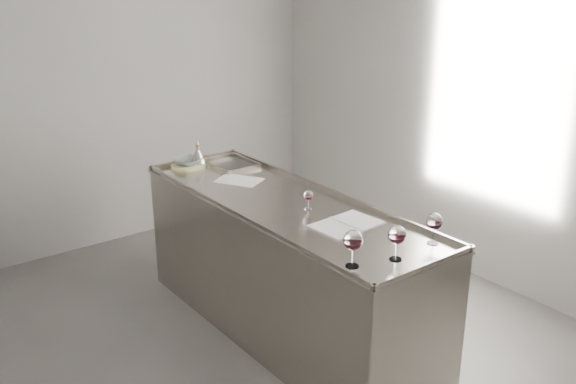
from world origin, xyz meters
TOP-DOWN VIEW (x-y plane):
  - room_shell at (0.00, 0.00)m, footprint 4.54×5.04m
  - counter at (0.50, 0.30)m, footprint 0.77×2.42m
  - wine_glass_left at (0.22, -0.64)m, footprint 0.10×0.10m
  - wine_glass_middle at (0.46, -0.72)m, footprint 0.10×0.10m
  - wine_glass_right at (0.78, -0.70)m, footprint 0.09×0.09m
  - wine_glass_small at (0.56, 0.13)m, footprint 0.06×0.06m
  - notebook at (0.57, -0.22)m, footprint 0.41×0.30m
  - loose_paper_top at (0.52, 0.88)m, footprint 0.35×0.38m
  - trivet at (0.39, 1.38)m, footprint 0.34×0.34m
  - ceramic_bowl at (0.39, 1.38)m, footprint 0.25×0.25m
  - wine_funnel at (0.48, 1.38)m, footprint 0.14×0.14m

SIDE VIEW (x-z plane):
  - counter at x=0.50m, z-range -0.01..0.96m
  - loose_paper_top at x=0.52m, z-range 0.94..0.94m
  - notebook at x=0.57m, z-range 0.94..0.95m
  - trivet at x=0.39m, z-range 0.94..0.96m
  - ceramic_bowl at x=0.39m, z-range 0.96..1.01m
  - wine_funnel at x=0.48m, z-range 0.90..1.11m
  - wine_glass_small at x=0.56m, z-range 0.97..1.09m
  - wine_glass_right at x=0.78m, z-range 0.98..1.16m
  - wine_glass_middle at x=0.46m, z-range 0.98..1.17m
  - wine_glass_left at x=0.22m, z-range 0.98..1.18m
  - room_shell at x=0.00m, z-range -0.02..2.82m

